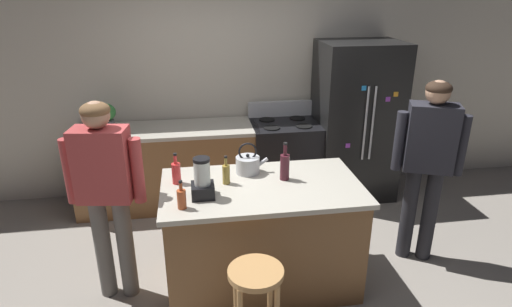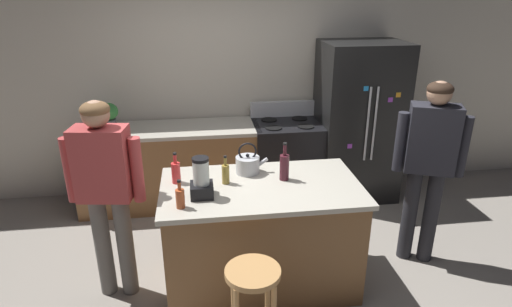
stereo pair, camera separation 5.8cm
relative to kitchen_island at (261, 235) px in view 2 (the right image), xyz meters
name	(u,v)px [view 2 (the right image)]	position (x,y,z in m)	size (l,w,h in m)	color
ground_plane	(261,280)	(0.00, 0.00, -0.46)	(14.00, 14.00, 0.00)	gray
back_wall	(237,79)	(0.00, 1.95, 0.89)	(8.00, 0.10, 2.70)	beige
kitchen_island	(261,235)	(0.00, 0.00, 0.00)	(1.58, 0.90, 0.92)	brown
back_counter_run	(171,166)	(-0.80, 1.55, 0.00)	(2.00, 0.64, 0.92)	brown
refrigerator	(358,122)	(1.35, 1.50, 0.44)	(0.90, 0.73, 1.81)	black
stove_range	(286,160)	(0.52, 1.52, 0.01)	(0.76, 0.65, 1.10)	black
person_by_island_left	(105,184)	(-1.18, 0.03, 0.53)	(0.60, 0.27, 1.64)	#66605B
person_by_sink_right	(429,157)	(1.47, 0.14, 0.55)	(0.58, 0.35, 1.67)	#26262B
bar_stool	(253,291)	(-0.17, -0.79, 0.09)	(0.36, 0.36, 0.72)	#B7844C
potted_plant	(109,115)	(-1.41, 1.55, 0.63)	(0.20, 0.20, 0.30)	#4C4C51
blender_appliance	(201,180)	(-0.46, -0.12, 0.59)	(0.17, 0.17, 0.31)	black
bottle_wine	(284,166)	(0.20, 0.08, 0.57)	(0.08, 0.08, 0.32)	#471923
bottle_soda	(176,172)	(-0.66, 0.14, 0.55)	(0.07, 0.07, 0.26)	red
bottle_cooking_sauce	(180,198)	(-0.62, -0.28, 0.53)	(0.06, 0.06, 0.22)	#B24C26
bottle_vinegar	(226,173)	(-0.27, 0.07, 0.54)	(0.06, 0.06, 0.24)	olive
tea_kettle	(248,164)	(-0.08, 0.26, 0.53)	(0.28, 0.20, 0.27)	#B7BABF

